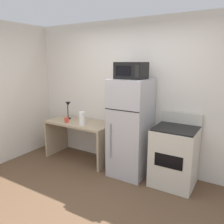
# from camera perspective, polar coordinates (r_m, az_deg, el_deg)

# --- Properties ---
(ground_plane) EXTENTS (12.00, 12.00, 0.00)m
(ground_plane) POSITION_cam_1_polar(r_m,az_deg,el_deg) (3.20, -8.60, -23.77)
(ground_plane) COLOR brown
(wall_back_white) EXTENTS (5.00, 0.10, 2.60)m
(wall_back_white) POSITION_cam_1_polar(r_m,az_deg,el_deg) (4.06, 6.22, 4.24)
(wall_back_white) COLOR silver
(wall_back_white) RESTS_ON ground
(desk) EXTENTS (1.29, 0.61, 0.75)m
(desk) POSITION_cam_1_polar(r_m,az_deg,el_deg) (4.46, -8.14, -5.16)
(desk) COLOR tan
(desk) RESTS_ON ground
(desk_lamp) EXTENTS (0.14, 0.12, 0.35)m
(desk_lamp) POSITION_cam_1_polar(r_m,az_deg,el_deg) (4.59, -11.04, 1.14)
(desk_lamp) COLOR black
(desk_lamp) RESTS_ON desk
(coffee_mug) EXTENTS (0.08, 0.08, 0.09)m
(coffee_mug) POSITION_cam_1_polar(r_m,az_deg,el_deg) (4.39, -11.39, -2.00)
(coffee_mug) COLOR #D83F33
(coffee_mug) RESTS_ON desk
(paper_towel_roll) EXTENTS (0.11, 0.11, 0.24)m
(paper_towel_roll) POSITION_cam_1_polar(r_m,az_deg,el_deg) (4.18, -7.57, -1.58)
(paper_towel_roll) COLOR white
(paper_towel_roll) RESTS_ON desk
(refrigerator) EXTENTS (0.59, 0.68, 1.62)m
(refrigerator) POSITION_cam_1_polar(r_m,az_deg,el_deg) (3.78, 4.75, -3.98)
(refrigerator) COLOR #B7B7BC
(refrigerator) RESTS_ON ground
(microwave) EXTENTS (0.46, 0.35, 0.26)m
(microwave) POSITION_cam_1_polar(r_m,az_deg,el_deg) (3.61, 4.88, 10.39)
(microwave) COLOR black
(microwave) RESTS_ON refrigerator
(oven_range) EXTENTS (0.64, 0.61, 1.10)m
(oven_range) POSITION_cam_1_polar(r_m,az_deg,el_deg) (3.68, 15.43, -10.60)
(oven_range) COLOR beige
(oven_range) RESTS_ON ground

